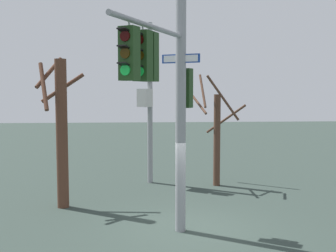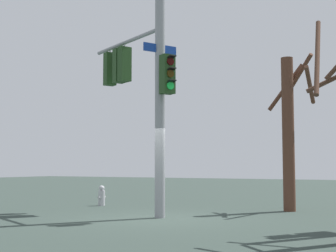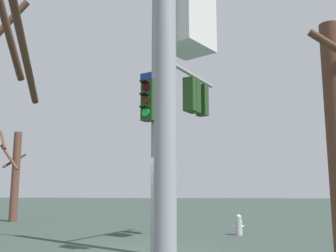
% 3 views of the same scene
% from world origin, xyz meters
% --- Properties ---
extents(ground_plane, '(80.00, 80.00, 0.00)m').
position_xyz_m(ground_plane, '(0.00, 0.00, 0.00)').
color(ground_plane, '#2E3B35').
extents(main_signal_pole_assembly, '(4.33, 4.12, 9.00)m').
position_xyz_m(main_signal_pole_assembly, '(0.55, 0.76, 4.75)').
color(main_signal_pole_assembly, gray).
rests_on(main_signal_pole_assembly, ground).
extents(fire_hydrant, '(0.38, 0.24, 0.73)m').
position_xyz_m(fire_hydrant, '(2.95, 4.01, 0.34)').
color(fire_hydrant, '#B2B2B7').
rests_on(fire_hydrant, ground).
extents(bare_tree_corner, '(1.54, 1.63, 5.07)m').
position_xyz_m(bare_tree_corner, '(4.06, -2.61, 2.67)').
color(bare_tree_corner, '#533325').
rests_on(bare_tree_corner, ground).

